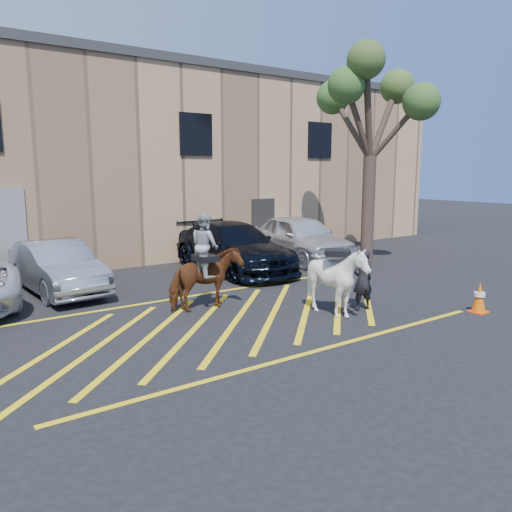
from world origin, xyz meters
TOP-DOWN VIEW (x-y plane):
  - ground at (0.00, 0.00)m, footprint 90.00×90.00m
  - car_silver_sedan at (-2.60, 4.70)m, footprint 1.81×4.39m
  - car_blue_suv at (2.99, 4.51)m, footprint 2.45×5.59m
  - car_white_suv at (6.07, 4.71)m, footprint 2.60×5.19m
  - handler at (2.91, -1.34)m, footprint 0.61×0.47m
  - warehouse at (-0.01, 11.99)m, footprint 32.42×10.20m
  - hatching_zone at (-0.00, -0.30)m, footprint 12.60×5.12m
  - mounted_bay at (-0.14, 0.85)m, footprint 1.78×0.84m
  - saddled_white at (2.05, -1.35)m, footprint 1.99×2.01m
  - traffic_cone at (5.00, -3.08)m, footprint 0.38×0.38m
  - tree at (7.25, 2.52)m, footprint 3.99×4.37m

SIDE VIEW (x-z plane):
  - ground at x=0.00m, z-range 0.00..0.00m
  - hatching_zone at x=0.00m, z-range 0.00..0.01m
  - traffic_cone at x=5.00m, z-range 0.00..0.73m
  - car_silver_sedan at x=-2.60m, z-range 0.00..1.41m
  - handler at x=2.91m, z-range 0.00..1.49m
  - car_blue_suv at x=2.99m, z-range 0.00..1.60m
  - saddled_white at x=2.05m, z-range 0.01..1.66m
  - car_white_suv at x=6.07m, z-range 0.00..1.70m
  - mounted_bay at x=-0.14m, z-range -0.22..2.10m
  - warehouse at x=-0.01m, z-range 0.00..7.30m
  - tree at x=7.25m, z-range 2.04..9.35m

